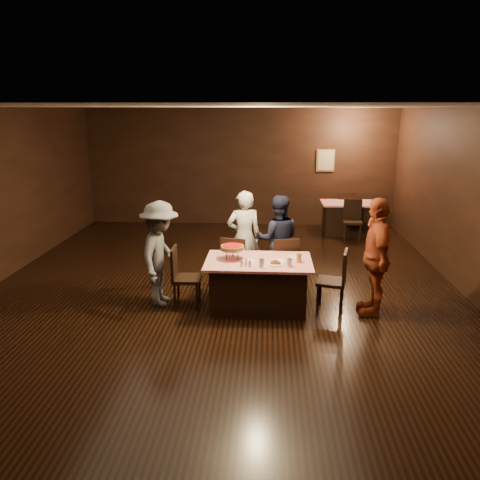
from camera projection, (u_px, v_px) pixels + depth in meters
The scene contains 22 objects.
room at pixel (220, 165), 7.19m from camera, with size 10.00×10.04×3.02m.
main_table at pixel (258, 284), 7.15m from camera, with size 1.60×1.00×0.77m, color #BE0D0C.
back_table at pixel (348, 218), 11.50m from camera, with size 1.30×0.90×0.77m, color #B80C1A.
chair_far_left at pixel (236, 263), 7.87m from camera, with size 0.42×0.42×0.95m, color black.
chair_far_right at pixel (283, 264), 7.82m from camera, with size 0.42×0.42×0.95m, color black.
chair_end_left at pixel (187, 277), 7.19m from camera, with size 0.42×0.42×0.95m, color black.
chair_end_right at pixel (331, 280), 7.06m from camera, with size 0.42×0.42×0.95m, color black.
chair_back_near at pixel (353, 221), 10.81m from camera, with size 0.42×0.42×0.95m, color black.
chair_back_far at pixel (344, 209), 12.06m from camera, with size 0.42×0.42×0.95m, color black.
diner_white_jacket at pixel (244, 237), 8.14m from camera, with size 0.60×0.39×1.64m, color silver.
diner_navy_hoodie at pixel (278, 239), 8.14m from camera, with size 0.76×0.59×1.56m, color #1A1D34.
diner_grey_knit at pixel (160, 254), 7.20m from camera, with size 1.06×0.61×1.64m, color #59595E.
diner_red_shirt at pixel (376, 257), 6.85m from camera, with size 1.03×0.43×1.77m, color #A74121.
pizza_stand at pixel (232, 247), 7.07m from camera, with size 0.38×0.38×0.22m.
plate_with_slice at pixel (275, 263), 6.85m from camera, with size 0.25×0.25×0.06m.
plate_empty at pixel (295, 258), 7.16m from camera, with size 0.25×0.25×0.01m, color white.
glass_front_left at pixel (262, 262), 6.74m from camera, with size 0.08×0.08×0.14m, color silver.
glass_front_right at pixel (289, 262), 6.76m from camera, with size 0.08×0.08×0.14m, color silver.
glass_amber at pixel (299, 258), 6.94m from camera, with size 0.08×0.08×0.14m, color #BF7F26.
condiments at pixel (246, 263), 6.77m from camera, with size 0.17×0.10×0.09m.
napkin_center at pixel (279, 261), 7.03m from camera, with size 0.16×0.16×0.01m, color white.
napkin_left at pixel (248, 261), 7.01m from camera, with size 0.16×0.16×0.01m, color white.
Camera 1 is at (0.74, -7.20, 2.97)m, focal length 35.00 mm.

